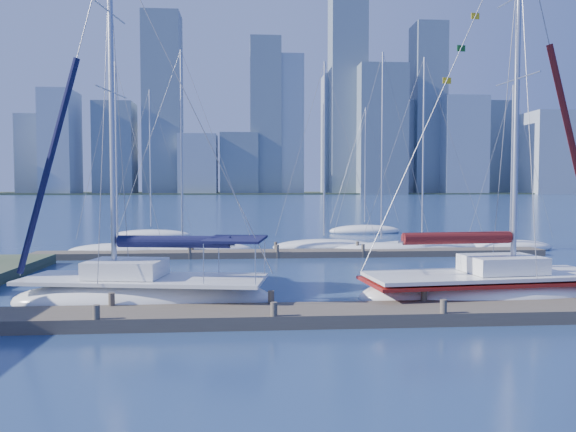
{
  "coord_description": "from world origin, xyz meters",
  "views": [
    {
      "loc": [
        -0.79,
        -16.85,
        4.12
      ],
      "look_at": [
        0.78,
        4.0,
        3.03
      ],
      "focal_mm": 35.0,
      "sensor_mm": 36.0,
      "label": 1
    }
  ],
  "objects": [
    {
      "name": "ground",
      "position": [
        0.0,
        0.0,
        0.0
      ],
      "size": [
        700.0,
        700.0,
        0.0
      ],
      "primitive_type": "plane",
      "color": "navy",
      "rests_on": "ground"
    },
    {
      "name": "near_dock",
      "position": [
        0.0,
        0.0,
        0.2
      ],
      "size": [
        26.0,
        2.0,
        0.4
      ],
      "primitive_type": "cube",
      "color": "#4F463A",
      "rests_on": "ground"
    },
    {
      "name": "far_dock",
      "position": [
        2.0,
        16.0,
        0.18
      ],
      "size": [
        30.0,
        1.8,
        0.36
      ],
      "primitive_type": "cube",
      "color": "#4F463A",
      "rests_on": "ground"
    },
    {
      "name": "far_shore",
      "position": [
        0.0,
        320.0,
        0.0
      ],
      "size": [
        800.0,
        100.0,
        1.5
      ],
      "primitive_type": "cube",
      "color": "#38472D",
      "rests_on": "ground"
    },
    {
      "name": "sailboat_navy",
      "position": [
        -4.27,
        2.38,
        0.98
      ],
      "size": [
        9.16,
        4.25,
        13.05
      ],
      "rotation": [
        0.0,
        0.0,
        -0.16
      ],
      "color": "white",
      "rests_on": "ground"
    },
    {
      "name": "sailboat_maroon",
      "position": [
        7.65,
        2.21,
        1.05
      ],
      "size": [
        9.32,
        3.85,
        14.1
      ],
      "rotation": [
        0.0,
        0.0,
        0.1
      ],
      "color": "white",
      "rests_on": "ground"
    },
    {
      "name": "bg_boat_0",
      "position": [
        -8.53,
        17.6,
        0.25
      ],
      "size": [
        6.37,
        4.18,
        11.89
      ],
      "rotation": [
        0.0,
        0.0,
        -0.38
      ],
      "color": "white",
      "rests_on": "ground"
    },
    {
      "name": "bg_boat_1",
      "position": [
        -4.69,
        17.95,
        0.26
      ],
      "size": [
        8.95,
        4.06,
        12.76
      ],
      "rotation": [
        0.0,
        0.0,
        -0.21
      ],
      "color": "white",
      "rests_on": "ground"
    },
    {
      "name": "bg_boat_2",
      "position": [
        4.29,
        19.29,
        0.25
      ],
      "size": [
        7.0,
        4.46,
        12.47
      ],
      "rotation": [
        0.0,
        0.0,
        -0.39
      ],
      "color": "white",
      "rests_on": "ground"
    },
    {
      "name": "bg_boat_3",
      "position": [
        7.57,
        17.19,
        0.25
      ],
      "size": [
        6.21,
        2.03,
        12.61
      ],
      "rotation": [
        0.0,
        0.0,
        0.01
      ],
      "color": "white",
      "rests_on": "ground"
    },
    {
      "name": "bg_boat_4",
      "position": [
        10.5,
        18.29,
        0.24
      ],
      "size": [
        7.81,
        4.76,
        12.62
      ],
      "rotation": [
        0.0,
        0.0,
        -0.39
      ],
      "color": "white",
      "rests_on": "ground"
    },
    {
      "name": "bg_boat_5",
      "position": [
        16.36,
        18.29,
        0.24
      ],
      "size": [
        5.68,
        2.19,
        10.97
      ],
      "rotation": [
        0.0,
        0.0,
        -0.04
      ],
      "color": "white",
      "rests_on": "ground"
    },
    {
      "name": "bg_boat_6",
      "position": [
        -8.39,
        28.75,
        0.25
      ],
      "size": [
        6.58,
        2.94,
        12.12
      ],
      "rotation": [
        0.0,
        0.0,
        0.15
      ],
      "color": "white",
      "rests_on": "ground"
    },
    {
      "name": "bg_boat_7",
      "position": [
        9.72,
        32.02,
        0.25
      ],
      "size": [
        6.55,
        2.91,
        11.41
      ],
      "rotation": [
        0.0,
        0.0,
        0.11
      ],
      "color": "white",
      "rests_on": "ground"
    },
    {
      "name": "skyline",
      "position": [
        23.31,
        290.4,
        35.11
      ],
      "size": [
        502.93,
        51.31,
        120.67
      ],
      "color": "#8695AD",
      "rests_on": "ground"
    }
  ]
}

